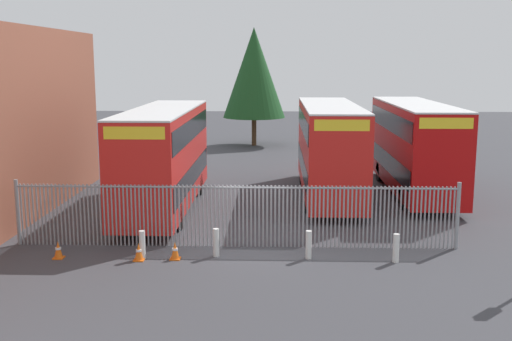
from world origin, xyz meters
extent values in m
plane|color=#3D3D42|center=(0.00, 8.00, 0.00)|extent=(100.00, 100.00, 0.00)
cylinder|color=gray|center=(-8.28, 0.00, 1.10)|extent=(0.06, 0.06, 2.20)
cylinder|color=gray|center=(-8.14, 0.00, 1.10)|extent=(0.06, 0.06, 2.20)
cylinder|color=gray|center=(-8.00, 0.00, 1.10)|extent=(0.06, 0.06, 2.20)
cylinder|color=gray|center=(-7.86, 0.00, 1.10)|extent=(0.06, 0.06, 2.20)
cylinder|color=gray|center=(-7.72, 0.00, 1.10)|extent=(0.06, 0.06, 2.20)
cylinder|color=gray|center=(-7.58, 0.00, 1.10)|extent=(0.06, 0.06, 2.20)
cylinder|color=gray|center=(-7.44, 0.00, 1.10)|extent=(0.06, 0.06, 2.20)
cylinder|color=gray|center=(-7.30, 0.00, 1.10)|extent=(0.06, 0.06, 2.20)
cylinder|color=gray|center=(-7.16, 0.00, 1.10)|extent=(0.06, 0.06, 2.20)
cylinder|color=gray|center=(-7.02, 0.00, 1.10)|extent=(0.06, 0.06, 2.20)
cylinder|color=gray|center=(-6.88, 0.00, 1.10)|extent=(0.06, 0.06, 2.20)
cylinder|color=gray|center=(-6.74, 0.00, 1.10)|extent=(0.06, 0.06, 2.20)
cylinder|color=gray|center=(-6.60, 0.00, 1.10)|extent=(0.06, 0.06, 2.20)
cylinder|color=gray|center=(-6.46, 0.00, 1.10)|extent=(0.06, 0.06, 2.20)
cylinder|color=gray|center=(-6.32, 0.00, 1.10)|extent=(0.06, 0.06, 2.20)
cylinder|color=gray|center=(-6.19, 0.00, 1.10)|extent=(0.06, 0.06, 2.20)
cylinder|color=gray|center=(-6.05, 0.00, 1.10)|extent=(0.06, 0.06, 2.20)
cylinder|color=gray|center=(-5.91, 0.00, 1.10)|extent=(0.06, 0.06, 2.20)
cylinder|color=gray|center=(-5.77, 0.00, 1.10)|extent=(0.06, 0.06, 2.20)
cylinder|color=gray|center=(-5.63, 0.00, 1.10)|extent=(0.06, 0.06, 2.20)
cylinder|color=gray|center=(-5.49, 0.00, 1.10)|extent=(0.06, 0.06, 2.20)
cylinder|color=gray|center=(-5.35, 0.00, 1.10)|extent=(0.06, 0.06, 2.20)
cylinder|color=gray|center=(-5.21, 0.00, 1.10)|extent=(0.06, 0.06, 2.20)
cylinder|color=gray|center=(-5.07, 0.00, 1.10)|extent=(0.06, 0.06, 2.20)
cylinder|color=gray|center=(-4.93, 0.00, 1.10)|extent=(0.06, 0.06, 2.20)
cylinder|color=gray|center=(-4.79, 0.00, 1.10)|extent=(0.06, 0.06, 2.20)
cylinder|color=gray|center=(-4.65, 0.00, 1.10)|extent=(0.06, 0.06, 2.20)
cylinder|color=gray|center=(-4.51, 0.00, 1.10)|extent=(0.06, 0.06, 2.20)
cylinder|color=gray|center=(-4.37, 0.00, 1.10)|extent=(0.06, 0.06, 2.20)
cylinder|color=gray|center=(-4.23, 0.00, 1.10)|extent=(0.06, 0.06, 2.20)
cylinder|color=gray|center=(-4.09, 0.00, 1.10)|extent=(0.06, 0.06, 2.20)
cylinder|color=gray|center=(-3.95, 0.00, 1.10)|extent=(0.06, 0.06, 2.20)
cylinder|color=gray|center=(-3.81, 0.00, 1.10)|extent=(0.06, 0.06, 2.20)
cylinder|color=gray|center=(-3.67, 0.00, 1.10)|extent=(0.06, 0.06, 2.20)
cylinder|color=gray|center=(-3.53, 0.00, 1.10)|extent=(0.06, 0.06, 2.20)
cylinder|color=gray|center=(-3.39, 0.00, 1.10)|extent=(0.06, 0.06, 2.20)
cylinder|color=gray|center=(-3.25, 0.00, 1.10)|extent=(0.06, 0.06, 2.20)
cylinder|color=gray|center=(-3.11, 0.00, 1.10)|extent=(0.06, 0.06, 2.20)
cylinder|color=gray|center=(-2.97, 0.00, 1.10)|extent=(0.06, 0.06, 2.20)
cylinder|color=gray|center=(-2.83, 0.00, 1.10)|extent=(0.06, 0.06, 2.20)
cylinder|color=gray|center=(-2.69, 0.00, 1.10)|extent=(0.06, 0.06, 2.20)
cylinder|color=gray|center=(-2.55, 0.00, 1.10)|extent=(0.06, 0.06, 2.20)
cylinder|color=gray|center=(-2.41, 0.00, 1.10)|extent=(0.06, 0.06, 2.20)
cylinder|color=gray|center=(-2.27, 0.00, 1.10)|extent=(0.06, 0.06, 2.20)
cylinder|color=gray|center=(-2.13, 0.00, 1.10)|extent=(0.06, 0.06, 2.20)
cylinder|color=gray|center=(-1.99, 0.00, 1.10)|extent=(0.06, 0.06, 2.20)
cylinder|color=gray|center=(-1.85, 0.00, 1.10)|extent=(0.06, 0.06, 2.20)
cylinder|color=gray|center=(-1.71, 0.00, 1.10)|extent=(0.06, 0.06, 2.20)
cylinder|color=gray|center=(-1.58, 0.00, 1.10)|extent=(0.06, 0.06, 2.20)
cylinder|color=gray|center=(-1.44, 0.00, 1.10)|extent=(0.06, 0.06, 2.20)
cylinder|color=gray|center=(-1.30, 0.00, 1.10)|extent=(0.06, 0.06, 2.20)
cylinder|color=gray|center=(-1.16, 0.00, 1.10)|extent=(0.06, 0.06, 2.20)
cylinder|color=gray|center=(-1.02, 0.00, 1.10)|extent=(0.06, 0.06, 2.20)
cylinder|color=gray|center=(-0.88, 0.00, 1.10)|extent=(0.06, 0.06, 2.20)
cylinder|color=gray|center=(-0.74, 0.00, 1.10)|extent=(0.06, 0.06, 2.20)
cylinder|color=gray|center=(-0.60, 0.00, 1.10)|extent=(0.06, 0.06, 2.20)
cylinder|color=gray|center=(-0.46, 0.00, 1.10)|extent=(0.06, 0.06, 2.20)
cylinder|color=gray|center=(-0.32, 0.00, 1.10)|extent=(0.06, 0.06, 2.20)
cylinder|color=gray|center=(-0.18, 0.00, 1.10)|extent=(0.06, 0.06, 2.20)
cylinder|color=gray|center=(-0.04, 0.00, 1.10)|extent=(0.06, 0.06, 2.20)
cylinder|color=gray|center=(0.10, 0.00, 1.10)|extent=(0.06, 0.06, 2.20)
cylinder|color=gray|center=(0.24, 0.00, 1.10)|extent=(0.06, 0.06, 2.20)
cylinder|color=gray|center=(0.38, 0.00, 1.10)|extent=(0.06, 0.06, 2.20)
cylinder|color=gray|center=(0.52, 0.00, 1.10)|extent=(0.06, 0.06, 2.20)
cylinder|color=gray|center=(0.66, 0.00, 1.10)|extent=(0.06, 0.06, 2.20)
cylinder|color=gray|center=(0.80, 0.00, 1.10)|extent=(0.06, 0.06, 2.20)
cylinder|color=gray|center=(0.94, 0.00, 1.10)|extent=(0.06, 0.06, 2.20)
cylinder|color=gray|center=(1.08, 0.00, 1.10)|extent=(0.06, 0.06, 2.20)
cylinder|color=gray|center=(1.22, 0.00, 1.10)|extent=(0.06, 0.06, 2.20)
cylinder|color=gray|center=(1.36, 0.00, 1.10)|extent=(0.06, 0.06, 2.20)
cylinder|color=gray|center=(1.50, 0.00, 1.10)|extent=(0.06, 0.06, 2.20)
cylinder|color=gray|center=(1.64, 0.00, 1.10)|extent=(0.06, 0.06, 2.20)
cylinder|color=gray|center=(1.78, 0.00, 1.10)|extent=(0.06, 0.06, 2.20)
cylinder|color=gray|center=(1.92, 0.00, 1.10)|extent=(0.06, 0.06, 2.20)
cylinder|color=gray|center=(2.06, 0.00, 1.10)|extent=(0.06, 0.06, 2.20)
cylinder|color=gray|center=(2.20, 0.00, 1.10)|extent=(0.06, 0.06, 2.20)
cylinder|color=gray|center=(2.34, 0.00, 1.10)|extent=(0.06, 0.06, 2.20)
cylinder|color=gray|center=(2.48, 0.00, 1.10)|extent=(0.06, 0.06, 2.20)
cylinder|color=gray|center=(2.62, 0.00, 1.10)|extent=(0.06, 0.06, 2.20)
cylinder|color=gray|center=(2.76, 0.00, 1.10)|extent=(0.06, 0.06, 2.20)
cylinder|color=gray|center=(2.90, 0.00, 1.10)|extent=(0.06, 0.06, 2.20)
cylinder|color=gray|center=(3.03, 0.00, 1.10)|extent=(0.06, 0.06, 2.20)
cylinder|color=gray|center=(3.17, 0.00, 1.10)|extent=(0.06, 0.06, 2.20)
cylinder|color=gray|center=(3.31, 0.00, 1.10)|extent=(0.06, 0.06, 2.20)
cylinder|color=gray|center=(3.45, 0.00, 1.10)|extent=(0.06, 0.06, 2.20)
cylinder|color=gray|center=(3.59, 0.00, 1.10)|extent=(0.06, 0.06, 2.20)
cylinder|color=gray|center=(3.73, 0.00, 1.10)|extent=(0.06, 0.06, 2.20)
cylinder|color=gray|center=(3.87, 0.00, 1.10)|extent=(0.06, 0.06, 2.20)
cylinder|color=gray|center=(4.01, 0.00, 1.10)|extent=(0.06, 0.06, 2.20)
cylinder|color=gray|center=(4.15, 0.00, 1.10)|extent=(0.06, 0.06, 2.20)
cylinder|color=gray|center=(4.29, 0.00, 1.10)|extent=(0.06, 0.06, 2.20)
cylinder|color=gray|center=(4.43, 0.00, 1.10)|extent=(0.06, 0.06, 2.20)
cylinder|color=gray|center=(4.57, 0.00, 1.10)|extent=(0.06, 0.06, 2.20)
cylinder|color=gray|center=(4.71, 0.00, 1.10)|extent=(0.06, 0.06, 2.20)
cylinder|color=gray|center=(4.85, 0.00, 1.10)|extent=(0.06, 0.06, 2.20)
cylinder|color=gray|center=(4.99, 0.00, 1.10)|extent=(0.06, 0.06, 2.20)
cylinder|color=gray|center=(5.13, 0.00, 1.10)|extent=(0.06, 0.06, 2.20)
cylinder|color=gray|center=(5.27, 0.00, 1.10)|extent=(0.06, 0.06, 2.20)
cylinder|color=gray|center=(5.41, 0.00, 1.10)|extent=(0.06, 0.06, 2.20)
cylinder|color=gray|center=(5.55, 0.00, 1.10)|extent=(0.06, 0.06, 2.20)
cylinder|color=gray|center=(5.69, 0.00, 1.10)|extent=(0.06, 0.06, 2.20)
cylinder|color=gray|center=(5.83, 0.00, 1.10)|extent=(0.06, 0.06, 2.20)
cylinder|color=gray|center=(5.97, 0.00, 1.10)|extent=(0.06, 0.06, 2.20)
cylinder|color=gray|center=(6.11, 0.00, 1.10)|extent=(0.06, 0.06, 2.20)
cylinder|color=gray|center=(6.25, 0.00, 1.10)|extent=(0.06, 0.06, 2.20)
cylinder|color=gray|center=(6.39, 0.00, 1.10)|extent=(0.06, 0.06, 2.20)
cylinder|color=gray|center=(6.53, 0.00, 1.10)|extent=(0.06, 0.06, 2.20)
cylinder|color=gray|center=(6.67, 0.00, 1.10)|extent=(0.06, 0.06, 2.20)
cylinder|color=gray|center=(6.81, 0.00, 1.10)|extent=(0.06, 0.06, 2.20)
cylinder|color=gray|center=(6.95, 0.00, 1.10)|extent=(0.06, 0.06, 2.20)
cylinder|color=gray|center=(7.09, 0.00, 1.10)|extent=(0.06, 0.06, 2.20)
cylinder|color=gray|center=(-0.60, 0.00, 2.12)|extent=(15.37, 0.07, 0.07)
cylinder|color=gray|center=(-8.28, 0.00, 1.18)|extent=(0.14, 0.14, 2.35)
cylinder|color=gray|center=(7.09, 0.00, 1.18)|extent=(0.14, 0.14, 2.35)
cube|color=red|center=(3.34, 8.17, 2.35)|extent=(2.50, 10.80, 4.00)
cube|color=black|center=(3.34, 8.17, 1.55)|extent=(2.54, 10.37, 0.90)
cube|color=black|center=(3.34, 8.17, 3.55)|extent=(2.54, 10.37, 0.90)
cube|color=yellow|center=(3.34, 2.82, 4.00)|extent=(2.12, 0.12, 0.44)
cube|color=silver|center=(3.34, 8.17, 4.38)|extent=(2.50, 10.80, 0.08)
cylinder|color=black|center=(2.24, 4.82, 0.52)|extent=(0.30, 1.04, 1.04)
cylinder|color=black|center=(4.44, 4.82, 0.52)|extent=(0.30, 1.04, 1.04)
cylinder|color=black|center=(2.24, 11.14, 0.52)|extent=(0.30, 1.04, 1.04)
cylinder|color=black|center=(4.44, 11.14, 0.52)|extent=(0.30, 1.04, 1.04)
cube|color=red|center=(-4.05, 5.41, 2.35)|extent=(2.50, 10.80, 4.00)
cube|color=black|center=(-4.05, 5.41, 1.55)|extent=(2.54, 10.37, 0.90)
cube|color=black|center=(-4.05, 5.41, 3.55)|extent=(2.54, 10.37, 0.90)
cube|color=yellow|center=(-4.05, 0.06, 4.00)|extent=(2.12, 0.12, 0.44)
cube|color=silver|center=(-4.05, 5.41, 4.38)|extent=(2.50, 10.80, 0.08)
cylinder|color=black|center=(-5.15, 2.06, 0.52)|extent=(0.30, 1.04, 1.04)
cylinder|color=black|center=(-2.95, 2.06, 0.52)|extent=(0.30, 1.04, 1.04)
cylinder|color=black|center=(-5.15, 8.38, 0.52)|extent=(0.30, 1.04, 1.04)
cylinder|color=black|center=(-2.95, 8.38, 0.52)|extent=(0.30, 1.04, 1.04)
cube|color=#B70C0C|center=(7.55, 9.08, 2.35)|extent=(2.50, 10.80, 4.00)
cube|color=black|center=(7.55, 9.08, 1.55)|extent=(2.54, 10.37, 0.90)
cube|color=black|center=(7.55, 9.08, 3.55)|extent=(2.54, 10.37, 0.90)
cube|color=yellow|center=(7.55, 3.73, 4.00)|extent=(2.12, 0.12, 0.44)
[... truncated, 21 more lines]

